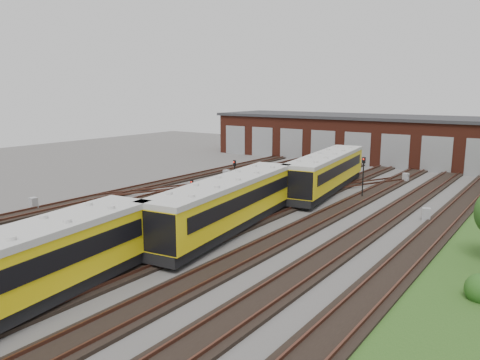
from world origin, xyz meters
The scene contains 13 objects.
ground centered at (0.00, 0.00, 0.00)m, with size 120.00×120.00×0.00m, color #494644.
track_network centered at (-0.17, 0.59, 0.11)m, with size 30.40×70.00×0.33m.
maintenance_shed centered at (-0.01, 39.97, 3.20)m, with size 51.00×12.50×6.35m.
metro_train centered at (2.00, -0.09, 2.10)m, with size 5.29×48.94×3.45m.
signal_mast_0 centered at (-3.14, 1.95, 1.81)m, with size 0.26×0.24×2.83m.
signal_mast_1 centered at (-4.45, 9.53, 2.17)m, with size 0.30×0.29×3.39m.
signal_mast_2 centered at (-2.00, 8.05, 2.09)m, with size 0.27×0.25×3.26m.
signal_mast_3 centered at (5.78, 15.62, 2.42)m, with size 0.29×0.27×3.82m.
relay_cabinet_0 centered at (-15.00, -4.52, 0.52)m, with size 0.63×0.52×1.05m, color #999A9D.
relay_cabinet_1 centered at (-9.84, 15.46, 0.57)m, with size 0.68×0.57×1.14m, color #999A9D.
relay_cabinet_2 centered at (-5.18, -1.96, 0.47)m, with size 0.56×0.47×0.94m, color #999A9D.
relay_cabinet_3 centered at (6.85, 25.69, 0.50)m, with size 0.60×0.50×1.00m, color #999A9D.
relay_cabinet_4 centered at (12.63, 10.94, 0.50)m, with size 0.60×0.50×0.99m, color #999A9D.
Camera 1 is at (20.99, -25.53, 9.77)m, focal length 35.00 mm.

